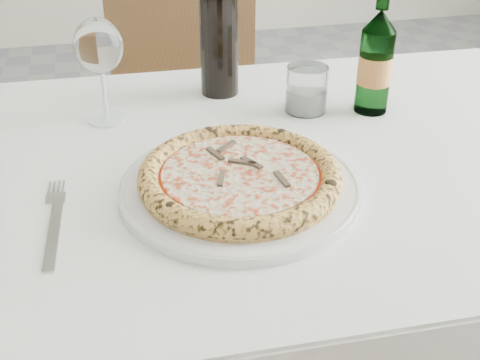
# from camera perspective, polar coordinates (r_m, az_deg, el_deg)

# --- Properties ---
(dining_table) EXTENTS (1.35, 0.82, 0.76)m
(dining_table) POSITION_cam_1_polar(r_m,az_deg,el_deg) (0.98, -1.33, -2.91)
(dining_table) COLOR brown
(dining_table) RESTS_ON floor
(chair_far) EXTENTS (0.50, 0.50, 0.93)m
(chair_far) POSITION_cam_1_polar(r_m,az_deg,el_deg) (1.73, -5.58, 8.01)
(chair_far) COLOR brown
(chair_far) RESTS_ON floor
(plate) EXTENTS (0.34, 0.34, 0.02)m
(plate) POSITION_cam_1_polar(r_m,az_deg,el_deg) (0.84, 0.00, -0.65)
(plate) COLOR white
(plate) RESTS_ON dining_table
(pizza) EXTENTS (0.28, 0.28, 0.03)m
(pizza) POSITION_cam_1_polar(r_m,az_deg,el_deg) (0.83, -0.00, 0.37)
(pizza) COLOR tan
(pizza) RESTS_ON plate
(fork) EXTENTS (0.03, 0.22, 0.00)m
(fork) POSITION_cam_1_polar(r_m,az_deg,el_deg) (0.82, -17.19, -3.85)
(fork) COLOR #9D9D9D
(fork) RESTS_ON dining_table
(wine_glass) EXTENTS (0.08, 0.08, 0.18)m
(wine_glass) POSITION_cam_1_polar(r_m,az_deg,el_deg) (1.03, -13.26, 12.03)
(wine_glass) COLOR white
(wine_glass) RESTS_ON dining_table
(tumbler) EXTENTS (0.07, 0.07, 0.08)m
(tumbler) POSITION_cam_1_polar(r_m,az_deg,el_deg) (1.08, 6.32, 8.29)
(tumbler) COLOR white
(tumbler) RESTS_ON dining_table
(beer_bottle) EXTENTS (0.06, 0.06, 0.23)m
(beer_bottle) POSITION_cam_1_polar(r_m,az_deg,el_deg) (1.08, 12.73, 10.87)
(beer_bottle) COLOR #346A39
(beer_bottle) RESTS_ON dining_table
(wine_bottle) EXTENTS (0.07, 0.07, 0.29)m
(wine_bottle) POSITION_cam_1_polar(r_m,az_deg,el_deg) (1.12, -2.03, 14.13)
(wine_bottle) COLOR black
(wine_bottle) RESTS_ON dining_table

